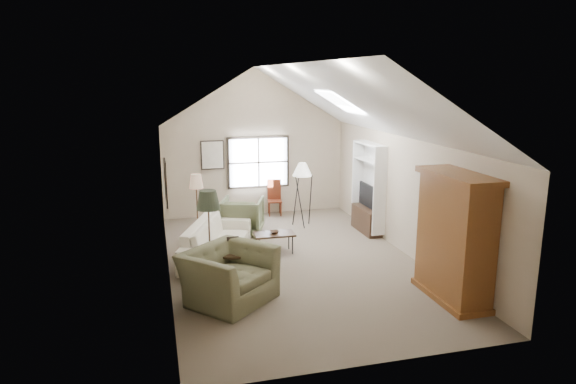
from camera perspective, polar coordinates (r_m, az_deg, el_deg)
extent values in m
cube|color=#6A5D4C|center=(10.72, 0.55, -7.78)|extent=(5.00, 8.00, 0.01)
cube|color=tan|center=(14.16, -3.72, 2.52)|extent=(5.00, 0.01, 2.50)
cube|color=tan|center=(6.75, 9.69, -9.26)|extent=(5.00, 0.01, 2.50)
cube|color=tan|center=(10.00, -13.40, -2.14)|extent=(0.01, 8.00, 2.50)
cube|color=tan|center=(11.25, 12.94, -0.46)|extent=(0.01, 8.00, 2.50)
cube|color=black|center=(14.10, -3.30, 3.31)|extent=(1.72, 0.08, 1.42)
cube|color=black|center=(10.18, -13.42, 1.02)|extent=(0.68, 0.04, 0.88)
cube|color=black|center=(13.88, -8.40, 4.09)|extent=(0.62, 0.04, 0.78)
cube|color=brown|center=(9.13, 18.06, -4.82)|extent=(0.60, 1.50, 2.20)
cube|color=white|center=(12.61, 8.93, 0.66)|extent=(0.32, 1.30, 2.10)
cube|color=#382316|center=(12.80, 8.72, -3.07)|extent=(0.34, 1.18, 0.60)
cube|color=black|center=(12.65, 8.81, -0.37)|extent=(0.05, 0.90, 0.55)
imported|color=silver|center=(11.01, -7.87, -5.26)|extent=(1.86, 2.77, 0.75)
imported|color=#6C6D4C|center=(8.87, -6.61, -9.20)|extent=(1.86, 1.85, 0.91)
imported|color=#646E4D|center=(12.47, -5.10, -2.69)|extent=(1.23, 1.25, 0.90)
cube|color=#311E14|center=(11.18, -1.53, -5.69)|extent=(0.88, 0.50, 0.44)
imported|color=#372416|center=(11.11, -1.53, -4.48)|extent=(0.21, 0.21, 0.05)
cylinder|color=#322514|center=(9.55, -6.06, -8.42)|extent=(0.83, 0.83, 0.65)
cube|color=brown|center=(14.13, -1.49, -0.66)|extent=(0.43, 0.43, 0.97)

